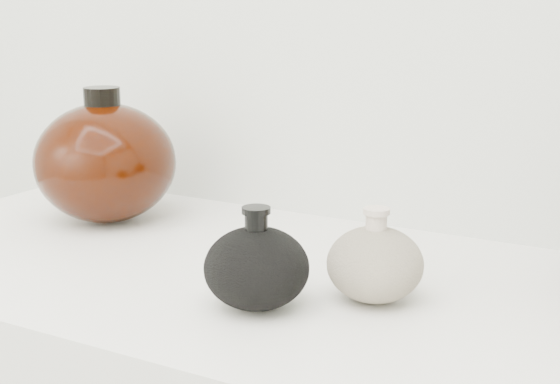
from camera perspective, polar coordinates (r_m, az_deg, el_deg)
The scene contains 3 objects.
black_gourd_vase at distance 0.80m, azimuth -1.72°, elevation -5.51°, with size 0.13×0.13×0.11m.
cream_gourd_vase at distance 0.83m, azimuth 6.96°, elevation -5.20°, with size 0.13×0.13×0.10m.
left_round_pot at distance 1.13m, azimuth -12.65°, elevation 2.16°, with size 0.26×0.26×0.19m.
Camera 1 is at (0.37, 0.20, 1.21)m, focal length 50.00 mm.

